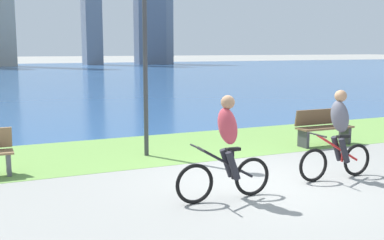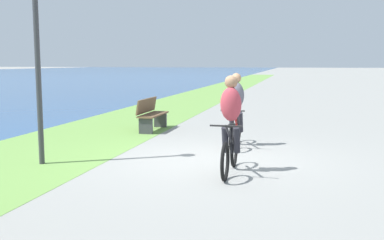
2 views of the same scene
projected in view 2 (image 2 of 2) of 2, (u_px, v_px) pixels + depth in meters
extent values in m
plane|color=gray|center=(209.00, 159.00, 8.85)|extent=(300.00, 300.00, 0.00)
cube|color=#6B9947|center=(45.00, 151.00, 9.68)|extent=(120.00, 3.47, 0.01)
torus|color=black|center=(225.00, 162.00, 7.18)|extent=(0.64, 0.06, 0.64)
torus|color=black|center=(234.00, 149.00, 8.18)|extent=(0.64, 0.06, 0.64)
cylinder|color=black|center=(230.00, 138.00, 7.66)|extent=(1.01, 0.04, 0.61)
cylinder|color=black|center=(231.00, 140.00, 7.80)|extent=(0.04, 0.04, 0.47)
cube|color=black|center=(232.00, 126.00, 7.76)|extent=(0.24, 0.10, 0.05)
cylinder|color=black|center=(226.00, 126.00, 7.15)|extent=(0.03, 0.52, 0.03)
ellipsoid|color=#BF3F4C|center=(231.00, 104.00, 7.62)|extent=(0.40, 0.36, 0.65)
sphere|color=#A57A59|center=(231.00, 82.00, 7.57)|extent=(0.22, 0.22, 0.22)
cylinder|color=#26262D|center=(237.00, 140.00, 7.72)|extent=(0.27, 0.11, 0.49)
cylinder|color=#26262D|center=(225.00, 139.00, 7.77)|extent=(0.27, 0.11, 0.49)
torus|color=black|center=(232.00, 137.00, 9.63)|extent=(0.62, 0.06, 0.62)
torus|color=black|center=(238.00, 130.00, 10.61)|extent=(0.62, 0.06, 0.62)
cylinder|color=red|center=(236.00, 121.00, 10.11)|extent=(0.99, 0.04, 0.60)
cylinder|color=red|center=(236.00, 122.00, 10.24)|extent=(0.04, 0.04, 0.46)
cube|color=black|center=(237.00, 111.00, 10.21)|extent=(0.24, 0.10, 0.05)
cylinder|color=black|center=(233.00, 111.00, 9.61)|extent=(0.03, 0.52, 0.03)
ellipsoid|color=#595966|center=(236.00, 95.00, 10.06)|extent=(0.40, 0.36, 0.65)
sphere|color=#A57A59|center=(236.00, 78.00, 10.01)|extent=(0.22, 0.22, 0.22)
cylinder|color=#26262D|center=(240.00, 122.00, 10.17)|extent=(0.27, 0.11, 0.49)
cylinder|color=#26262D|center=(232.00, 122.00, 10.21)|extent=(0.27, 0.11, 0.49)
cube|color=brown|center=(153.00, 115.00, 12.50)|extent=(1.50, 0.45, 0.04)
cube|color=brown|center=(147.00, 105.00, 12.51)|extent=(1.50, 0.11, 0.40)
cube|color=#38383D|center=(160.00, 120.00, 13.16)|extent=(0.08, 0.37, 0.45)
cube|color=#38383D|center=(146.00, 126.00, 11.90)|extent=(0.08, 0.37, 0.45)
cylinder|color=#38383D|center=(38.00, 64.00, 8.20)|extent=(0.10, 0.10, 3.74)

